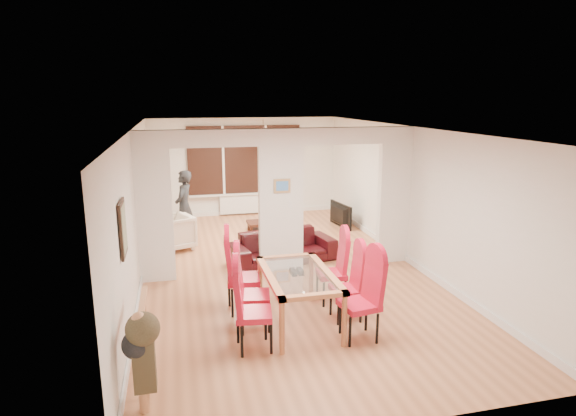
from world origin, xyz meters
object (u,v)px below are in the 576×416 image
object	(u,v)px
bottle	(274,215)
dining_chair_lb	(253,290)
television	(337,215)
coffee_table	(270,226)
dining_chair_la	(254,308)
dining_chair_rc	(331,269)
armchair	(172,232)
sofa	(283,247)
person	(184,207)
dining_chair_rb	(346,285)
dining_chair_lc	(243,273)
dining_chair_ra	(359,298)
dining_table	(298,298)
bowl	(279,219)

from	to	relation	value
bottle	dining_chair_lb	bearing A→B (deg)	-104.98
television	coffee_table	distance (m)	1.69
dining_chair_la	dining_chair_rc	distance (m)	1.82
dining_chair_la	armchair	distance (m)	4.56
sofa	coffee_table	size ratio (longest dim) A/B	1.89
person	television	xyz separation A→B (m)	(3.67, 0.41, -0.50)
dining_chair_lb	sofa	world-z (taller)	dining_chair_lb
dining_chair_rc	person	bearing A→B (deg)	124.03
sofa	television	xyz separation A→B (m)	(1.87, 2.22, -0.00)
dining_chair_lb	dining_chair_rb	xyz separation A→B (m)	(1.34, -0.02, -0.04)
sofa	bottle	distance (m)	2.15
dining_chair_lc	coffee_table	xyz separation A→B (m)	(1.24, 4.21, -0.47)
sofa	dining_chair_lb	bearing A→B (deg)	-122.23
dining_chair_lc	sofa	world-z (taller)	dining_chair_lc
dining_chair_la	dining_chair_ra	size ratio (longest dim) A/B	0.98
dining_table	dining_chair_lc	world-z (taller)	dining_chair_lc
dining_table	dining_chair_lc	size ratio (longest dim) A/B	1.38
coffee_table	bottle	size ratio (longest dim) A/B	3.55
bottle	dining_chair_lc	bearing A→B (deg)	-107.68
television	dining_table	bearing A→B (deg)	145.97
dining_chair_rc	television	distance (m)	4.49
dining_chair_rb	bottle	distance (m)	4.75
dining_chair_lc	television	bearing A→B (deg)	61.51
armchair	dining_table	bearing A→B (deg)	2.99
coffee_table	bottle	xyz separation A→B (m)	(0.08, -0.08, 0.27)
dining_chair_lb	dining_chair_rb	distance (m)	1.34
dining_chair_rc	bowl	xyz separation A→B (m)	(0.09, 4.25, -0.26)
dining_table	dining_chair_rb	distance (m)	0.71
dining_chair_lc	sofa	xyz separation A→B (m)	(1.05, 2.00, -0.29)
dining_chair_lc	television	xyz separation A→B (m)	(2.92, 4.22, -0.30)
dining_table	television	xyz separation A→B (m)	(2.24, 4.82, -0.09)
dining_chair_rc	sofa	xyz separation A→B (m)	(-0.32, 1.99, -0.24)
dining_chair_lb	bowl	distance (m)	5.07
armchair	bowl	size ratio (longest dim) A/B	4.10
dining_chair_lb	dining_chair_rc	bearing A→B (deg)	34.70
television	bottle	size ratio (longest dim) A/B	3.35
person	television	bearing A→B (deg)	115.45
dining_chair_lc	armchair	bearing A→B (deg)	113.56
dining_table	dining_chair_la	size ratio (longest dim) A/B	1.45
dining_chair_ra	person	distance (m)	5.45
dining_chair_ra	television	world-z (taller)	dining_chair_ra
dining_chair_lc	bottle	size ratio (longest dim) A/B	3.89
dining_table	person	xyz separation A→B (m)	(-1.43, 4.41, 0.41)
dining_chair_la	dining_chair_lb	world-z (taller)	dining_chair_la
dining_chair_ra	bowl	xyz separation A→B (m)	(0.12, 5.47, -0.30)
dining_chair_rc	sofa	bearing A→B (deg)	104.11
bowl	television	bearing A→B (deg)	-1.59
television	bowl	bearing A→B (deg)	79.28
television	dining_chair_rc	bearing A→B (deg)	150.67
dining_table	bottle	size ratio (longest dim) A/B	5.36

